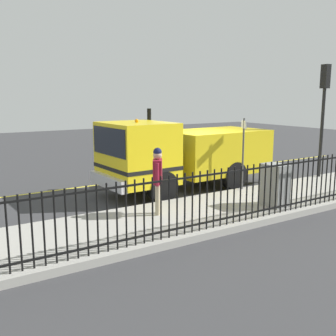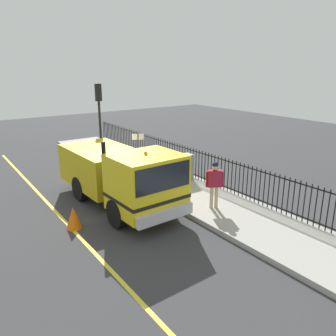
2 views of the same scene
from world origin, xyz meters
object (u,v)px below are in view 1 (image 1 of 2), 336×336
Objects in this scene: street_sign at (243,145)px; traffic_cone at (133,171)px; traffic_light_near at (324,98)px; utility_cabinet at (275,185)px; worker_standing at (158,174)px; work_truck at (178,152)px.

traffic_cone is at bearing -150.70° from street_sign.
traffic_cone is (-3.73, -5.92, -2.71)m from traffic_light_near.
traffic_light_near is 5.42m from utility_cabinet.
worker_standing is 0.75× the size of street_sign.
utility_cabinet is 1.59× the size of traffic_cone.
utility_cabinet is at bearing 14.09° from traffic_cone.
work_truck is 3.37m from worker_standing.
work_truck is at bearing -167.12° from utility_cabinet.
traffic_light_near reaches higher than work_truck.
street_sign is (3.68, 2.07, 1.24)m from traffic_cone.
worker_standing is 0.42× the size of traffic_light_near.
work_truck is 5.81m from traffic_light_near.
traffic_light_near is at bearing 89.36° from street_sign.
worker_standing is 7.88m from traffic_light_near.
work_truck is at bearing 83.09° from traffic_light_near.
street_sign is (-0.90, 3.76, 0.38)m from worker_standing.
traffic_cone is at bearing 67.62° from traffic_light_near.
traffic_cone is at bearing 13.94° from work_truck.
street_sign is at bearing -138.99° from work_truck.
work_truck is at bearing -136.87° from street_sign.
worker_standing is at bearing 134.65° from work_truck.
worker_standing is 1.47× the size of utility_cabinet.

